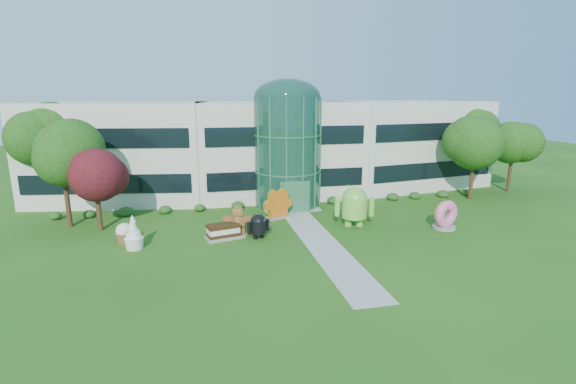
{
  "coord_description": "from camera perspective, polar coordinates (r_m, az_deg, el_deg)",
  "views": [
    {
      "loc": [
        -8.21,
        -24.98,
        10.02
      ],
      "look_at": [
        -1.27,
        6.0,
        2.6
      ],
      "focal_mm": 26.0,
      "sensor_mm": 36.0,
      "label": 1
    }
  ],
  "objects": [
    {
      "name": "building",
      "position": [
        44.09,
        -1.8,
        6.15
      ],
      "size": [
        46.0,
        15.0,
        9.3
      ],
      "primitive_type": null,
      "color": "beige",
      "rests_on": "ground"
    },
    {
      "name": "ground",
      "position": [
        28.14,
        5.25,
        -7.76
      ],
      "size": [
        140.0,
        140.0,
        0.0
      ],
      "primitive_type": "plane",
      "color": "#215114",
      "rests_on": "ground"
    },
    {
      "name": "cupcake",
      "position": [
        31.02,
        -21.48,
        -5.24
      ],
      "size": [
        1.34,
        1.34,
        1.45
      ],
      "primitive_type": null,
      "rotation": [
        0.0,
        0.0,
        0.12
      ],
      "color": "white",
      "rests_on": "ground"
    },
    {
      "name": "trees_backdrop",
      "position": [
        39.29,
        -0.42,
        4.64
      ],
      "size": [
        52.0,
        8.0,
        8.4
      ],
      "primitive_type": null,
      "color": "#164310",
      "rests_on": "ground"
    },
    {
      "name": "honeycomb",
      "position": [
        34.48,
        -1.4,
        -1.82
      ],
      "size": [
        3.0,
        2.1,
        2.23
      ],
      "primitive_type": null,
      "rotation": [
        0.0,
        0.0,
        0.43
      ],
      "color": "orange",
      "rests_on": "ground"
    },
    {
      "name": "walkway",
      "position": [
        29.93,
        4.08,
        -6.4
      ],
      "size": [
        2.4,
        20.0,
        0.04
      ],
      "primitive_type": "cube",
      "color": "#9E9E93",
      "rests_on": "ground"
    },
    {
      "name": "android_black",
      "position": [
        29.76,
        -4.09,
        -4.46
      ],
      "size": [
        2.1,
        1.71,
        2.07
      ],
      "primitive_type": null,
      "rotation": [
        0.0,
        0.0,
        0.31
      ],
      "color": "black",
      "rests_on": "ground"
    },
    {
      "name": "android_green",
      "position": [
        32.64,
        9.08,
        -1.59
      ],
      "size": [
        3.63,
        2.87,
        3.62
      ],
      "primitive_type": null,
      "rotation": [
        0.0,
        0.0,
        -0.26
      ],
      "color": "#72C53F",
      "rests_on": "ground"
    },
    {
      "name": "tree_red",
      "position": [
        34.03,
        -24.69,
        0.03
      ],
      "size": [
        4.0,
        4.0,
        6.0
      ],
      "primitive_type": null,
      "color": "#3F0C14",
      "rests_on": "ground"
    },
    {
      "name": "gingerbread",
      "position": [
        30.38,
        -6.85,
        -3.92
      ],
      "size": [
        2.66,
        1.71,
        2.3
      ],
      "primitive_type": null,
      "rotation": [
        0.0,
        0.0,
        -0.33
      ],
      "color": "brown",
      "rests_on": "ground"
    },
    {
      "name": "donut",
      "position": [
        34.03,
        20.69,
        -2.87
      ],
      "size": [
        2.37,
        1.58,
        2.25
      ],
      "primitive_type": null,
      "rotation": [
        0.0,
        0.0,
        0.27
      ],
      "color": "#E0558D",
      "rests_on": "ground"
    },
    {
      "name": "ice_cream_sandwich",
      "position": [
        30.11,
        -8.84,
        -5.35
      ],
      "size": [
        2.69,
        1.8,
        1.1
      ],
      "primitive_type": null,
      "rotation": [
        0.0,
        0.0,
        0.25
      ],
      "color": "black",
      "rests_on": "ground"
    },
    {
      "name": "froyo",
      "position": [
        29.52,
        -20.38,
        -5.18
      ],
      "size": [
        1.54,
        1.54,
        2.31
      ],
      "primitive_type": null,
      "rotation": [
        0.0,
        0.0,
        -0.16
      ],
      "color": "white",
      "rests_on": "ground"
    },
    {
      "name": "atrium",
      "position": [
        38.23,
        -0.1,
        5.46
      ],
      "size": [
        6.0,
        6.0,
        9.8
      ],
      "primitive_type": "cylinder",
      "color": "#194738",
      "rests_on": "ground"
    }
  ]
}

